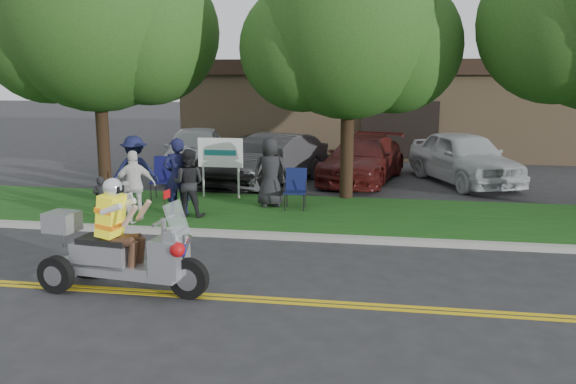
% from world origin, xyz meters
% --- Properties ---
extents(ground, '(120.00, 120.00, 0.00)m').
position_xyz_m(ground, '(0.00, 0.00, 0.00)').
color(ground, '#28282B').
rests_on(ground, ground).
extents(centerline_near, '(60.00, 0.10, 0.01)m').
position_xyz_m(centerline_near, '(0.00, -0.58, 0.01)').
color(centerline_near, gold).
rests_on(centerline_near, ground).
extents(centerline_far, '(60.00, 0.10, 0.01)m').
position_xyz_m(centerline_far, '(0.00, -0.42, 0.01)').
color(centerline_far, gold).
rests_on(centerline_far, ground).
extents(curb, '(60.00, 0.25, 0.12)m').
position_xyz_m(curb, '(0.00, 3.05, 0.06)').
color(curb, '#A8A89E').
rests_on(curb, ground).
extents(grass_verge, '(60.00, 4.00, 0.10)m').
position_xyz_m(grass_verge, '(0.00, 5.20, 0.06)').
color(grass_verge, '#154612').
rests_on(grass_verge, ground).
extents(commercial_building, '(18.00, 8.20, 4.00)m').
position_xyz_m(commercial_building, '(2.00, 18.98, 2.01)').
color(commercial_building, '#9E7F5B').
rests_on(commercial_building, ground).
extents(tree_left, '(6.62, 5.40, 7.78)m').
position_xyz_m(tree_left, '(-6.44, 7.03, 4.85)').
color(tree_left, '#332114').
rests_on(tree_left, ground).
extents(tree_mid, '(5.88, 4.80, 7.05)m').
position_xyz_m(tree_mid, '(0.55, 7.23, 4.43)').
color(tree_mid, '#332114').
rests_on(tree_mid, ground).
extents(business_sign, '(1.25, 0.06, 1.75)m').
position_xyz_m(business_sign, '(-2.90, 6.60, 1.26)').
color(business_sign, silver).
rests_on(business_sign, ground).
extents(trike_scooter, '(2.86, 1.04, 1.87)m').
position_xyz_m(trike_scooter, '(-2.63, -0.46, 0.65)').
color(trike_scooter, black).
rests_on(trike_scooter, ground).
extents(lawn_chair_a, '(0.66, 0.68, 1.15)m').
position_xyz_m(lawn_chair_a, '(-4.39, 6.20, 0.75)').
color(lawn_chair_a, black).
rests_on(lawn_chair_a, grass_verge).
extents(lawn_chair_b, '(0.56, 0.58, 1.02)m').
position_xyz_m(lawn_chair_b, '(-0.66, 5.60, 0.68)').
color(lawn_chair_b, black).
rests_on(lawn_chair_b, grass_verge).
extents(spectator_adult_left, '(0.81, 0.69, 1.87)m').
position_xyz_m(spectator_adult_left, '(-3.36, 4.44, 1.04)').
color(spectator_adult_left, '#141638').
rests_on(spectator_adult_left, grass_verge).
extents(spectator_adult_mid, '(0.79, 0.62, 1.62)m').
position_xyz_m(spectator_adult_mid, '(-3.05, 4.32, 0.92)').
color(spectator_adult_mid, black).
rests_on(spectator_adult_mid, grass_verge).
extents(spectator_adult_right, '(1.03, 0.71, 1.63)m').
position_xyz_m(spectator_adult_right, '(-4.19, 3.83, 0.92)').
color(spectator_adult_right, white).
rests_on(spectator_adult_right, grass_verge).
extents(spectator_chair_a, '(1.32, 1.00, 1.81)m').
position_xyz_m(spectator_chair_a, '(-4.80, 5.24, 1.01)').
color(spectator_chair_a, '#161A3F').
rests_on(spectator_chair_a, grass_verge).
extents(spectator_chair_b, '(0.94, 0.68, 1.79)m').
position_xyz_m(spectator_chair_b, '(-1.34, 5.75, 1.00)').
color(spectator_chair_b, black).
rests_on(spectator_chair_b, grass_verge).
extents(child_left, '(0.42, 0.31, 1.08)m').
position_xyz_m(child_left, '(-4.83, 3.40, 0.64)').
color(child_left, black).
rests_on(child_left, grass_verge).
extents(child_right, '(0.49, 0.38, 0.98)m').
position_xyz_m(child_right, '(-4.25, 3.42, 0.60)').
color(child_right, silver).
rests_on(child_right, grass_verge).
extents(parked_car_far_left, '(2.97, 5.21, 1.67)m').
position_xyz_m(parked_car_far_left, '(-5.00, 10.80, 0.84)').
color(parked_car_far_left, '#BABDC2').
rests_on(parked_car_far_left, ground).
extents(parked_car_left, '(3.16, 5.01, 1.56)m').
position_xyz_m(parked_car_left, '(-2.00, 9.42, 0.78)').
color(parked_car_left, '#323235').
rests_on(parked_car_left, ground).
extents(parked_car_mid, '(3.78, 5.90, 1.51)m').
position_xyz_m(parked_car_mid, '(-2.50, 9.57, 0.76)').
color(parked_car_mid, black).
rests_on(parked_car_mid, ground).
extents(parked_car_right, '(3.00, 5.27, 1.44)m').
position_xyz_m(parked_car_right, '(0.80, 10.41, 0.72)').
color(parked_car_right, '#4E1412').
rests_on(parked_car_right, ground).
extents(parked_car_far_right, '(3.70, 5.29, 1.67)m').
position_xyz_m(parked_car_far_right, '(4.00, 10.53, 0.84)').
color(parked_car_far_right, silver).
rests_on(parked_car_far_right, ground).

